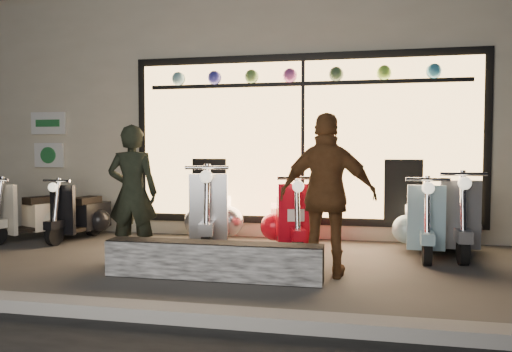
{
  "coord_description": "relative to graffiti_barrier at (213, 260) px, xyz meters",
  "views": [
    {
      "loc": [
        1.64,
        -5.76,
        1.39
      ],
      "look_at": [
        0.33,
        0.6,
        1.05
      ],
      "focal_mm": 35.0,
      "sensor_mm": 36.0,
      "label": 1
    }
  ],
  "objects": [
    {
      "name": "kerb",
      "position": [
        -0.12,
        -1.35,
        -0.14
      ],
      "size": [
        40.0,
        0.25,
        0.12
      ],
      "primitive_type": "cube",
      "color": "slate",
      "rests_on": "ground"
    },
    {
      "name": "shop_building",
      "position": [
        -0.11,
        5.63,
        1.9
      ],
      "size": [
        10.2,
        6.23,
        4.2
      ],
      "color": "beige",
      "rests_on": "ground"
    },
    {
      "name": "scooter_black",
      "position": [
        -2.71,
        2.0,
        0.17
      ],
      "size": [
        0.51,
        1.29,
        0.92
      ],
      "rotation": [
        0.0,
        0.0,
        -0.13
      ],
      "color": "black",
      "rests_on": "ground"
    },
    {
      "name": "woman",
      "position": [
        1.2,
        0.34,
        0.7
      ],
      "size": [
        1.08,
        0.5,
        1.79
      ],
      "primitive_type": "imported",
      "rotation": [
        0.0,
        0.0,
        3.08
      ],
      "color": "brown",
      "rests_on": "ground"
    },
    {
      "name": "ground",
      "position": [
        -0.12,
        0.65,
        -0.2
      ],
      "size": [
        40.0,
        40.0,
        0.0
      ],
      "primitive_type": "plane",
      "color": "#383533",
      "rests_on": "ground"
    },
    {
      "name": "scooter_red",
      "position": [
        0.59,
        1.77,
        0.21
      ],
      "size": [
        0.71,
        1.42,
        1.01
      ],
      "rotation": [
        0.0,
        0.0,
        0.28
      ],
      "color": "black",
      "rests_on": "ground"
    },
    {
      "name": "scooter_blue",
      "position": [
        2.38,
        1.84,
        0.21
      ],
      "size": [
        0.48,
        1.41,
        1.01
      ],
      "rotation": [
        0.0,
        0.0,
        -0.05
      ],
      "color": "black",
      "rests_on": "ground"
    },
    {
      "name": "scooter_silver",
      "position": [
        -0.54,
        1.82,
        0.26
      ],
      "size": [
        0.7,
        1.6,
        1.13
      ],
      "rotation": [
        0.0,
        0.0,
        0.19
      ],
      "color": "black",
      "rests_on": "ground"
    },
    {
      "name": "scooter_cream",
      "position": [
        -3.35,
        1.79,
        0.18
      ],
      "size": [
        0.77,
        1.28,
        0.94
      ],
      "rotation": [
        0.0,
        0.0,
        -0.42
      ],
      "color": "black",
      "rests_on": "ground"
    },
    {
      "name": "graffiti_barrier",
      "position": [
        0.0,
        0.0,
        0.0
      ],
      "size": [
        2.37,
        0.28,
        0.4
      ],
      "primitive_type": "cube",
      "color": "black",
      "rests_on": "ground"
    },
    {
      "name": "scooter_grey",
      "position": [
        2.78,
        1.99,
        0.23
      ],
      "size": [
        0.48,
        1.49,
        1.07
      ],
      "rotation": [
        0.0,
        0.0,
        -0.0
      ],
      "color": "black",
      "rests_on": "ground"
    },
    {
      "name": "man",
      "position": [
        -1.25,
        0.69,
        0.65
      ],
      "size": [
        0.68,
        0.5,
        1.7
      ],
      "primitive_type": "imported",
      "rotation": [
        0.0,
        0.0,
        3.3
      ],
      "color": "black",
      "rests_on": "ground"
    }
  ]
}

